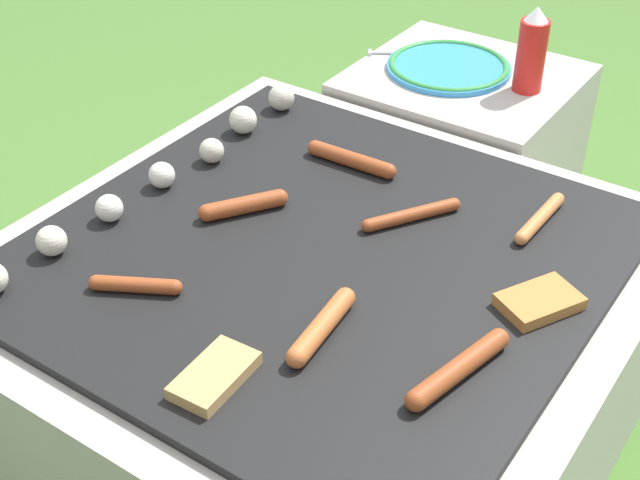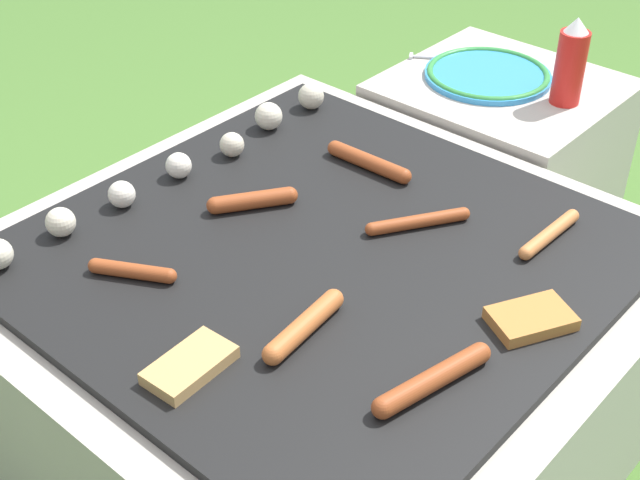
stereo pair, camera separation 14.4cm
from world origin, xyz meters
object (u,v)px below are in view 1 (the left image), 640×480
Objects in this scene: sausage_front_center at (412,215)px; condiment_bottle at (532,51)px; plate_colorful at (449,66)px; fork_utensil at (399,53)px.

sausage_front_center is 0.59m from condiment_bottle.
plate_colorful is at bearing 91.95° from condiment_bottle.
condiment_bottle reaches higher than sausage_front_center.
condiment_bottle is at bearing -88.05° from plate_colorful.
condiment_bottle is (0.58, 0.04, 0.08)m from sausage_front_center.
fork_utensil is at bearing 85.68° from plate_colorful.
condiment_bottle is 0.33m from fork_utensil.
sausage_front_center is at bearing -175.67° from condiment_bottle.
condiment_bottle reaches higher than fork_utensil.
plate_colorful is 1.49× the size of condiment_bottle.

